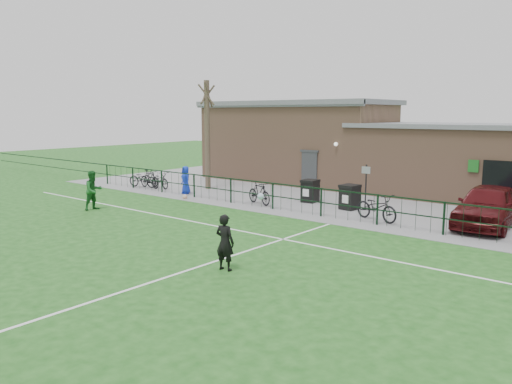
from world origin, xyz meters
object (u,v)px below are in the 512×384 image
Objects in this scene: outfield_player at (94,190)px; car_maroon at (488,206)px; bicycle_d at (259,193)px; bicycle_e at (377,207)px; bicycle_b at (150,179)px; wheelie_bin_left at (310,192)px; sign_post at (366,187)px; bicycle_a at (143,179)px; bicycle_c at (160,180)px; spectator_child at (186,180)px; wheelie_bin_right at (350,198)px; ball_ground at (185,197)px; bare_tree at (207,135)px.

car_maroon is at bearing -62.38° from outfield_player.
bicycle_e is (5.83, 0.16, 0.01)m from bicycle_d.
bicycle_b is 8.03m from bicycle_d.
sign_post is at bearing -6.46° from wheelie_bin_left.
bicycle_a is at bearing 98.56° from bicycle_b.
bicycle_d is (8.59, 0.00, 0.04)m from bicycle_a.
spectator_child is (2.54, -0.39, 0.26)m from bicycle_c.
bicycle_b is at bearing 107.95° from bicycle_e.
wheelie_bin_right is 2.42m from bicycle_e.
car_maroon is (5.63, 0.27, 0.29)m from wheelie_bin_right.
car_maroon is 3.18× the size of spectator_child.
bicycle_c is 7.74× the size of ball_ground.
car_maroon is 17.62m from bicycle_b.
bare_tree is 3.00× the size of sign_post.
sign_post is 1.15× the size of outfield_player.
spectator_child is at bearing -166.96° from wheelie_bin_left.
bicycle_b reaches higher than bicycle_a.
bicycle_d is at bearing -40.86° from outfield_player.
bare_tree is at bearing 3.62° from outfield_player.
bicycle_d is at bearing 109.07° from bicycle_e.
bicycle_b is at bearing 107.79° from bicycle_d.
wheelie_bin_right is at bearing 71.80° from bicycle_e.
wheelie_bin_left is at bearing -67.84° from bicycle_c.
ball_ground is (1.13, -1.12, -0.63)m from spectator_child.
car_maroon is 9.67m from bicycle_d.
bicycle_d is 1.02× the size of outfield_player.
bicycle_d is at bearing -20.48° from bare_tree.
bicycle_c is at bearing 106.63° from bicycle_e.
sign_post is at bearing -48.80° from bicycle_d.
wheelie_bin_left is at bearing 84.40° from bicycle_e.
outfield_player is 7.45× the size of ball_ground.
bicycle_c is 1.01× the size of bicycle_d.
sign_post is 1.37× the size of spectator_child.
bicycle_e is (11.14, -1.82, -2.44)m from bare_tree.
sign_post reaches higher than bicycle_b.
wheelie_bin_right is at bearing -2.56° from bare_tree.
car_maroon is at bearing -60.87° from bicycle_d.
wheelie_bin_left is 0.98× the size of wheelie_bin_right.
bare_tree is at bearing 87.64° from bicycle_d.
outfield_player is at bearing -103.52° from ball_ground.
ball_ground is at bearing -154.64° from wheelie_bin_right.
bare_tree is 5.94× the size of wheelie_bin_right.
car_maroon reaches higher than spectator_child.
sign_post is at bearing -70.84° from bicycle_c.
bare_tree is at bearing -71.56° from bicycle_a.
car_maroon is 14.56m from spectator_child.
bicycle_a is at bearing 120.04° from bicycle_c.
wheelie_bin_right is 0.84m from sign_post.
car_maroon is (7.98, -0.15, 0.30)m from wheelie_bin_left.
car_maroon reaches higher than wheelie_bin_right.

